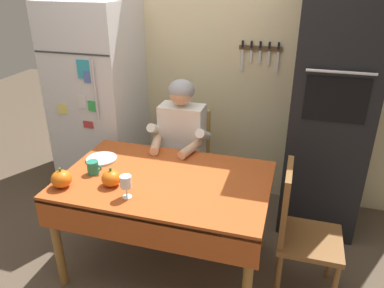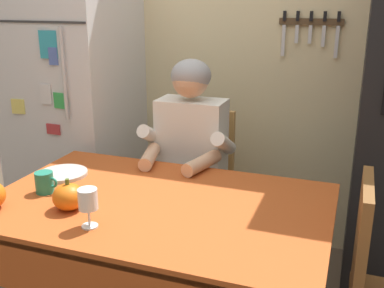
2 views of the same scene
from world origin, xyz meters
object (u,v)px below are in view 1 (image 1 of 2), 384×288
(seated_person, at_px, (180,142))
(coffee_mug, at_px, (93,168))
(refrigerator, at_px, (100,103))
(pumpkin_large, at_px, (61,179))
(dining_table, at_px, (164,190))
(pumpkin_medium, at_px, (111,178))
(wine_glass, at_px, (126,183))
(wall_oven, at_px, (331,106))
(chair_right_side, at_px, (299,228))
(chair_behind_person, at_px, (187,157))
(serving_tray, at_px, (102,159))

(seated_person, height_order, coffee_mug, seated_person)
(refrigerator, distance_m, coffee_mug, 1.05)
(coffee_mug, distance_m, pumpkin_large, 0.24)
(seated_person, bearing_deg, pumpkin_large, -120.57)
(dining_table, xyz_separation_m, coffee_mug, (-0.49, -0.06, 0.13))
(dining_table, distance_m, pumpkin_medium, 0.37)
(refrigerator, relative_size, wine_glass, 12.02)
(wall_oven, distance_m, chair_right_side, 1.05)
(seated_person, relative_size, wine_glass, 8.32)
(coffee_mug, xyz_separation_m, pumpkin_large, (-0.11, -0.21, 0.01))
(pumpkin_medium, bearing_deg, chair_right_side, 9.40)
(wall_oven, distance_m, dining_table, 1.45)
(chair_behind_person, bearing_deg, serving_tray, -125.03)
(dining_table, distance_m, pumpkin_large, 0.67)
(refrigerator, height_order, wall_oven, wall_oven)
(wine_glass, bearing_deg, refrigerator, 125.06)
(serving_tray, bearing_deg, dining_table, -14.76)
(chair_behind_person, height_order, pumpkin_medium, chair_behind_person)
(wall_oven, xyz_separation_m, serving_tray, (-1.59, -0.78, -0.30))
(seated_person, xyz_separation_m, pumpkin_large, (-0.51, -0.87, 0.06))
(refrigerator, distance_m, chair_right_side, 2.07)
(refrigerator, xyz_separation_m, wine_glass, (0.81, -1.15, -0.06))
(pumpkin_medium, height_order, serving_tray, pumpkin_medium)
(refrigerator, height_order, coffee_mug, refrigerator)
(chair_right_side, height_order, pumpkin_large, chair_right_side)
(seated_person, height_order, pumpkin_large, seated_person)
(serving_tray, bearing_deg, seated_person, 45.35)
(chair_right_side, xyz_separation_m, wine_glass, (-1.05, -0.30, 0.33))
(dining_table, relative_size, serving_tray, 6.19)
(dining_table, xyz_separation_m, seated_person, (-0.09, 0.60, 0.08))
(coffee_mug, bearing_deg, pumpkin_large, -116.74)
(chair_behind_person, distance_m, pumpkin_medium, 1.02)
(pumpkin_large, bearing_deg, chair_right_side, 11.42)
(wine_glass, bearing_deg, coffee_mug, 149.17)
(seated_person, xyz_separation_m, pumpkin_medium, (-0.22, -0.77, 0.06))
(refrigerator, distance_m, wine_glass, 1.40)
(refrigerator, relative_size, wall_oven, 0.86)
(pumpkin_large, bearing_deg, coffee_mug, 63.26)
(refrigerator, relative_size, chair_behind_person, 1.94)
(chair_behind_person, bearing_deg, pumpkin_medium, -102.69)
(wall_oven, distance_m, coffee_mug, 1.85)
(pumpkin_medium, bearing_deg, wall_oven, 38.81)
(dining_table, distance_m, wine_glass, 0.36)
(chair_behind_person, height_order, wine_glass, chair_behind_person)
(chair_right_side, bearing_deg, coffee_mug, -176.23)
(wine_glass, relative_size, serving_tray, 0.66)
(pumpkin_large, bearing_deg, wall_oven, 35.80)
(dining_table, height_order, chair_behind_person, chair_behind_person)
(coffee_mug, relative_size, pumpkin_medium, 0.82)
(chair_right_side, height_order, serving_tray, chair_right_side)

